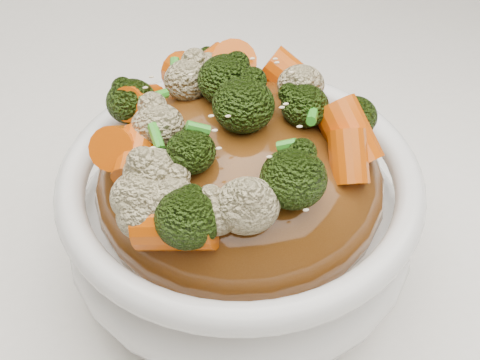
{
  "coord_description": "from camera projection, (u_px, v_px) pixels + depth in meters",
  "views": [
    {
      "loc": [
        -0.09,
        -0.29,
        1.09
      ],
      "look_at": [
        -0.04,
        -0.01,
        0.82
      ],
      "focal_mm": 50.0,
      "sensor_mm": 36.0,
      "label": 1
    }
  ],
  "objects": [
    {
      "name": "sesame_seeds",
      "position": [
        240.0,
        98.0,
        0.35
      ],
      "size": [
        0.19,
        0.19,
        0.01
      ],
      "primitive_type": null,
      "rotation": [
        0.0,
        0.0,
        0.25
      ],
      "color": "beige",
      "rests_on": "sauce_base"
    },
    {
      "name": "bowl",
      "position": [
        240.0,
        217.0,
        0.41
      ],
      "size": [
        0.26,
        0.26,
        0.08
      ],
      "primitive_type": null,
      "rotation": [
        0.0,
        0.0,
        0.25
      ],
      "color": "white",
      "rests_on": "tablecloth"
    },
    {
      "name": "sauce_base",
      "position": [
        240.0,
        184.0,
        0.39
      ],
      "size": [
        0.21,
        0.21,
        0.09
      ],
      "primitive_type": "ellipsoid",
      "rotation": [
        0.0,
        0.0,
        0.25
      ],
      "color": "#582F0F",
      "rests_on": "bowl"
    },
    {
      "name": "scallions",
      "position": [
        240.0,
        98.0,
        0.35
      ],
      "size": [
        0.15,
        0.15,
        0.02
      ],
      "primitive_type": null,
      "rotation": [
        0.0,
        0.0,
        0.25
      ],
      "color": "#319322",
      "rests_on": "sauce_base"
    },
    {
      "name": "broccoli",
      "position": [
        240.0,
        101.0,
        0.35
      ],
      "size": [
        0.21,
        0.21,
        0.04
      ],
      "primitive_type": null,
      "rotation": [
        0.0,
        0.0,
        0.25
      ],
      "color": "black",
      "rests_on": "sauce_base"
    },
    {
      "name": "tablecloth",
      "position": [
        286.0,
        256.0,
        0.47
      ],
      "size": [
        1.2,
        0.8,
        0.04
      ],
      "primitive_type": "cube",
      "color": "white",
      "rests_on": "dining_table"
    },
    {
      "name": "carrots",
      "position": [
        240.0,
        100.0,
        0.35
      ],
      "size": [
        0.21,
        0.21,
        0.05
      ],
      "primitive_type": null,
      "rotation": [
        0.0,
        0.0,
        0.25
      ],
      "color": "#CE5006",
      "rests_on": "sauce_base"
    },
    {
      "name": "cauliflower",
      "position": [
        240.0,
        104.0,
        0.35
      ],
      "size": [
        0.21,
        0.21,
        0.04
      ],
      "primitive_type": null,
      "rotation": [
        0.0,
        0.0,
        0.25
      ],
      "color": "tan",
      "rests_on": "sauce_base"
    }
  ]
}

